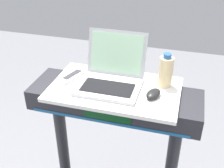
% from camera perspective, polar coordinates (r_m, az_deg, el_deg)
% --- Properties ---
extents(desk_board, '(0.67, 0.40, 0.02)m').
position_cam_1_polar(desk_board, '(1.46, 0.54, -1.05)').
color(desk_board, white).
rests_on(desk_board, treadmill_base).
extents(laptop, '(0.32, 0.31, 0.25)m').
position_cam_1_polar(laptop, '(1.46, -0.14, 1.71)').
color(laptop, '#B7B7BC').
rests_on(laptop, desk_board).
extents(computer_mouse, '(0.09, 0.11, 0.03)m').
position_cam_1_polar(computer_mouse, '(1.39, 8.36, -1.97)').
color(computer_mouse, black).
rests_on(computer_mouse, desk_board).
extents(water_bottle, '(0.07, 0.07, 0.18)m').
position_cam_1_polar(water_bottle, '(1.46, 10.82, 2.55)').
color(water_bottle, beige).
rests_on(water_bottle, desk_board).
extents(tv_remote, '(0.10, 0.17, 0.02)m').
position_cam_1_polar(tv_remote, '(1.55, -8.00, 1.63)').
color(tv_remote, silver).
rests_on(tv_remote, desk_board).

